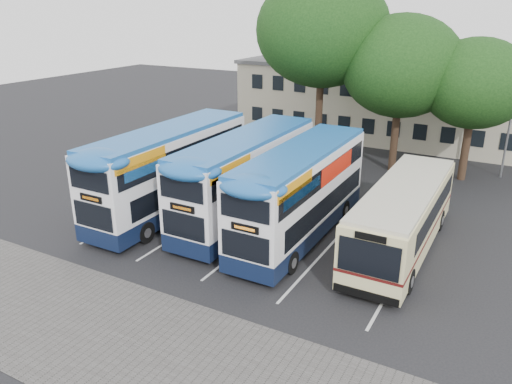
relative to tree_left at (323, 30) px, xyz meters
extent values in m
plane|color=black|center=(6.09, -17.66, -9.09)|extent=(120.00, 120.00, 0.00)
cube|color=#595654|center=(4.09, -22.66, -9.08)|extent=(40.00, 6.00, 0.01)
cube|color=silver|center=(-4.66, -12.66, -9.08)|extent=(0.12, 11.00, 0.01)
cube|color=silver|center=(-1.16, -12.66, -9.08)|extent=(0.12, 11.00, 0.01)
cube|color=silver|center=(2.34, -12.66, -9.08)|extent=(0.12, 11.00, 0.01)
cube|color=silver|center=(5.84, -12.66, -9.08)|extent=(0.12, 11.00, 0.01)
cube|color=silver|center=(9.34, -12.66, -9.08)|extent=(0.12, 11.00, 0.01)
cube|color=beige|center=(6.09, 9.34, -6.09)|extent=(32.00, 8.00, 6.00)
cube|color=#4C4C4F|center=(6.09, 9.34, -3.04)|extent=(32.40, 8.40, 0.30)
cube|color=black|center=(6.09, 5.32, -7.39)|extent=(30.00, 0.06, 1.20)
cube|color=black|center=(6.09, 5.32, -4.59)|extent=(30.00, 0.06, 1.20)
cylinder|color=black|center=(0.00, 0.00, -5.74)|extent=(0.50, 0.50, 6.69)
ellipsoid|color=black|center=(0.00, 0.00, 0.02)|extent=(8.94, 8.94, 7.60)
cylinder|color=black|center=(5.40, 0.30, -6.51)|extent=(0.50, 0.50, 5.15)
ellipsoid|color=black|center=(5.40, 0.30, -2.08)|extent=(7.70, 7.70, 6.54)
cylinder|color=black|center=(9.86, 0.65, -6.81)|extent=(0.50, 0.50, 4.55)
ellipsoid|color=black|center=(9.86, 0.65, -2.90)|extent=(6.51, 6.51, 5.53)
cube|color=#0F1A37|center=(-3.22, -12.83, -8.34)|extent=(2.65, 11.15, 0.85)
cube|color=white|center=(-3.22, -12.83, -6.27)|extent=(2.65, 11.15, 3.29)
cube|color=#1C5BA9|center=(-3.22, -12.83, -4.57)|extent=(2.60, 10.93, 0.32)
cube|color=black|center=(-3.22, -12.52, -7.18)|extent=(2.69, 9.88, 1.06)
cube|color=black|center=(-3.22, -12.83, -5.53)|extent=(2.69, 10.51, 0.96)
cube|color=orange|center=(-1.89, -16.50, -4.95)|extent=(0.02, 3.40, 0.58)
cube|color=black|center=(-3.22, -18.44, -6.38)|extent=(1.27, 0.06, 0.32)
cylinder|color=black|center=(-4.42, -9.59, -8.56)|extent=(0.32, 1.06, 1.06)
cylinder|color=black|center=(-2.02, -9.59, -8.56)|extent=(0.32, 1.06, 1.06)
cylinder|color=black|center=(-4.42, -16.50, -8.56)|extent=(0.32, 1.06, 1.06)
cylinder|color=black|center=(-2.02, -16.50, -8.56)|extent=(0.32, 1.06, 1.06)
cube|color=#0F1A37|center=(0.87, -11.80, -8.36)|extent=(2.59, 10.88, 0.83)
cube|color=white|center=(0.87, -11.80, -6.34)|extent=(2.59, 10.88, 3.21)
cube|color=#1C5BA9|center=(0.87, -11.80, -4.68)|extent=(2.54, 10.66, 0.31)
cube|color=black|center=(0.87, -11.49, -7.22)|extent=(2.63, 9.64, 1.04)
cube|color=black|center=(0.87, -11.80, -5.62)|extent=(2.63, 10.26, 0.93)
cube|color=orange|center=(2.18, -15.37, -5.05)|extent=(0.02, 3.32, 0.57)
cube|color=black|center=(0.87, -17.27, -6.45)|extent=(1.24, 0.06, 0.31)
cylinder|color=black|center=(-0.30, -8.64, -8.57)|extent=(0.31, 1.04, 1.04)
cylinder|color=black|center=(2.04, -8.64, -8.57)|extent=(0.31, 1.04, 1.04)
cylinder|color=black|center=(-0.30, -15.37, -8.57)|extent=(0.31, 1.04, 1.04)
cylinder|color=black|center=(2.04, -15.37, -8.57)|extent=(0.31, 1.04, 1.04)
cube|color=#0F1A37|center=(4.15, -12.28, -8.38)|extent=(2.54, 10.66, 0.81)
cube|color=white|center=(4.15, -12.28, -6.40)|extent=(2.54, 10.66, 3.15)
cube|color=#1C5BA9|center=(4.15, -12.28, -4.77)|extent=(2.49, 10.44, 0.30)
cube|color=black|center=(4.15, -11.98, -7.26)|extent=(2.58, 9.44, 1.02)
cube|color=black|center=(4.15, -12.28, -5.69)|extent=(2.58, 10.05, 0.91)
cube|color=orange|center=(5.42, -15.79, -5.13)|extent=(0.02, 3.25, 0.56)
cube|color=black|center=(4.15, -17.64, -6.50)|extent=(1.22, 0.06, 0.30)
cylinder|color=black|center=(3.00, -9.19, -8.58)|extent=(0.30, 1.02, 1.02)
cylinder|color=black|center=(5.29, -9.19, -8.58)|extent=(0.30, 1.02, 1.02)
cylinder|color=black|center=(3.00, -15.79, -8.58)|extent=(0.30, 1.02, 1.02)
cylinder|color=black|center=(5.29, -15.79, -8.58)|extent=(0.30, 1.02, 1.02)
cube|color=red|center=(5.43, -11.02, -5.69)|extent=(0.02, 4.06, 0.86)
cube|color=beige|center=(8.80, -11.37, -7.43)|extent=(2.63, 10.53, 2.69)
cube|color=beige|center=(8.80, -11.37, -6.03)|extent=(2.53, 10.11, 0.21)
cube|color=black|center=(8.80, -10.85, -6.98)|extent=(2.67, 8.43, 0.95)
cube|color=#511110|center=(8.80, -11.37, -7.88)|extent=(2.66, 10.55, 0.13)
cube|color=black|center=(8.80, -16.66, -7.09)|extent=(2.32, 0.06, 1.37)
cylinder|color=black|center=(7.61, -14.95, -8.56)|extent=(0.32, 1.05, 1.05)
cylinder|color=black|center=(9.99, -14.95, -8.56)|extent=(0.32, 1.05, 1.05)
cylinder|color=black|center=(7.61, -8.21, -8.56)|extent=(0.32, 1.05, 1.05)
cylinder|color=black|center=(9.99, -8.21, -8.56)|extent=(0.32, 1.05, 1.05)
camera|label=1|loc=(13.00, -32.80, 1.60)|focal=35.00mm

